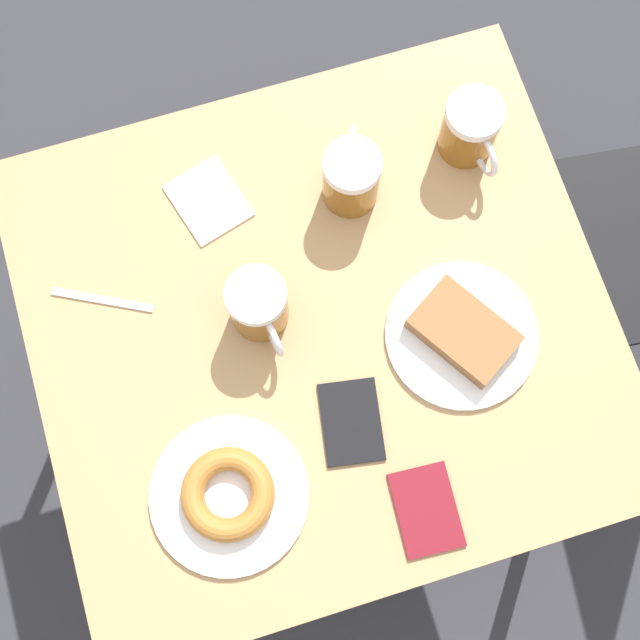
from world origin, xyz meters
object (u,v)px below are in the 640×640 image
at_px(plate_with_cake, 463,333).
at_px(napkin_folded, 209,201).
at_px(beer_mug_center, 259,306).
at_px(plate_with_donut, 228,495).
at_px(beer_mug_left, 351,176).
at_px(beer_mug_right, 471,129).
at_px(passport_near_edge, 426,510).
at_px(fork, 102,300).
at_px(passport_far_edge, 354,421).

distance_m(plate_with_cake, napkin_folded, 0.46).
bearing_deg(beer_mug_center, plate_with_donut, -25.74).
xyz_separation_m(beer_mug_left, beer_mug_right, (-0.02, 0.20, 0.00)).
xyz_separation_m(beer_mug_right, passport_near_edge, (0.54, -0.25, -0.06)).
xyz_separation_m(beer_mug_left, napkin_folded, (-0.05, -0.22, -0.06)).
height_order(beer_mug_right, passport_near_edge, beer_mug_right).
bearing_deg(plate_with_donut, beer_mug_left, 142.35).
xyz_separation_m(beer_mug_right, napkin_folded, (-0.03, -0.43, -0.06)).
bearing_deg(beer_mug_left, plate_with_cake, 18.27).
bearing_deg(fork, beer_mug_right, 97.54).
bearing_deg(napkin_folded, passport_far_edge, 15.95).
distance_m(beer_mug_right, passport_far_edge, 0.49).
xyz_separation_m(beer_mug_center, fork, (-0.10, -0.23, -0.06)).
bearing_deg(plate_with_cake, beer_mug_center, -112.73).
height_order(napkin_folded, passport_near_edge, passport_near_edge).
bearing_deg(beer_mug_left, passport_far_edge, -16.54).
bearing_deg(plate_with_cake, beer_mug_left, -161.73).
relative_size(plate_with_cake, beer_mug_center, 1.78).
relative_size(napkin_folded, passport_near_edge, 1.11).
distance_m(plate_with_donut, beer_mug_right, 0.68).
bearing_deg(fork, plate_with_cake, 67.18).
bearing_deg(fork, passport_far_edge, 47.10).
bearing_deg(passport_far_edge, fork, -132.90).
distance_m(beer_mug_left, beer_mug_right, 0.21).
xyz_separation_m(passport_near_edge, passport_far_edge, (-0.16, -0.06, 0.00)).
height_order(fork, passport_far_edge, passport_far_edge).
bearing_deg(plate_with_cake, beer_mug_right, 159.57).
height_order(beer_mug_right, napkin_folded, beer_mug_right).
bearing_deg(beer_mug_left, fork, -81.76).
xyz_separation_m(plate_with_cake, passport_near_edge, (0.23, -0.14, -0.01)).
distance_m(plate_with_donut, fork, 0.36).
xyz_separation_m(plate_with_cake, fork, (-0.22, -0.52, -0.01)).
xyz_separation_m(plate_with_donut, beer_mug_center, (-0.25, 0.12, 0.04)).
distance_m(plate_with_donut, beer_mug_center, 0.28).
distance_m(beer_mug_center, passport_near_edge, 0.39).
bearing_deg(beer_mug_right, napkin_folded, -93.84).
bearing_deg(passport_far_edge, plate_with_cake, 111.61).
bearing_deg(passport_far_edge, beer_mug_center, -155.98).
height_order(plate_with_donut, beer_mug_right, beer_mug_right).
height_order(plate_with_donut, passport_far_edge, plate_with_donut).
xyz_separation_m(beer_mug_center, napkin_folded, (-0.21, -0.03, -0.06)).
bearing_deg(plate_with_cake, napkin_folded, -136.28).
bearing_deg(fork, beer_mug_left, 98.24).
height_order(beer_mug_left, napkin_folded, beer_mug_left).
height_order(beer_mug_center, napkin_folded, beer_mug_center).
xyz_separation_m(beer_mug_left, passport_near_edge, (0.51, -0.04, -0.06)).
distance_m(plate_with_cake, beer_mug_center, 0.31).
relative_size(plate_with_cake, plate_with_donut, 1.00).
distance_m(napkin_folded, passport_near_edge, 0.59).
bearing_deg(beer_mug_right, passport_near_edge, -24.90).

